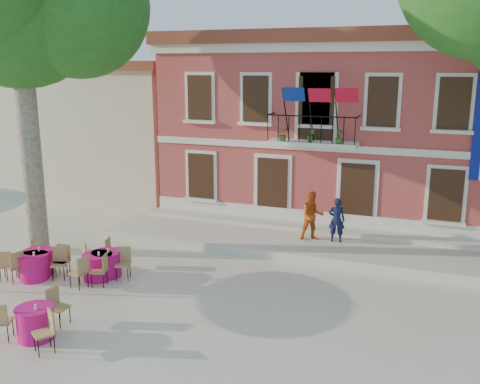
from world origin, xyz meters
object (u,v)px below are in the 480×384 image
cafe_table_0 (107,263)px  cafe_table_4 (98,265)px  pedestrian_orange (312,216)px  pedestrian_navy (337,220)px  cafe_table_1 (35,321)px  cafe_table_3 (39,261)px  cafe_table_2 (34,266)px

cafe_table_0 → cafe_table_4: bearing=-111.6°
cafe_table_4 → pedestrian_orange: bearing=43.4°
pedestrian_navy → cafe_table_4: (-6.12, -5.11, -0.64)m
cafe_table_0 → cafe_table_1: (0.65, -3.82, 0.01)m
cafe_table_3 → cafe_table_0: bearing=17.1°
pedestrian_orange → cafe_table_1: pedestrian_orange is taller
cafe_table_0 → cafe_table_2: size_ratio=1.02×
pedestrian_orange → cafe_table_1: size_ratio=0.92×
cafe_table_2 → cafe_table_3: bearing=110.3°
pedestrian_orange → cafe_table_4: (-5.29, -5.00, -0.73)m
pedestrian_orange → cafe_table_1: 9.67m
pedestrian_navy → cafe_table_0: pedestrian_navy is taller
cafe_table_2 → pedestrian_navy: bearing=36.4°
cafe_table_4 → cafe_table_1: bearing=-77.6°
cafe_table_0 → cafe_table_4: same height
cafe_table_1 → cafe_table_2: (-2.54, 2.82, -0.01)m
cafe_table_0 → cafe_table_1: same height
pedestrian_navy → cafe_table_1: 10.17m
cafe_table_2 → cafe_table_4: (1.77, 0.70, 0.01)m
cafe_table_3 → cafe_table_4: 1.93m
pedestrian_orange → cafe_table_4: bearing=-163.5°
pedestrian_orange → cafe_table_0: pedestrian_orange is taller
cafe_table_1 → cafe_table_3: bearing=129.9°
pedestrian_orange → cafe_table_2: 9.10m
pedestrian_navy → cafe_table_1: pedestrian_navy is taller
cafe_table_0 → pedestrian_navy: bearing=38.7°
pedestrian_orange → cafe_table_0: bearing=-164.6°
cafe_table_4 → pedestrian_navy: bearing=39.9°
cafe_table_1 → cafe_table_0: bearing=99.7°
cafe_table_1 → cafe_table_4: (-0.77, 3.52, 0.00)m
cafe_table_0 → cafe_table_3: (-2.03, -0.62, 0.01)m
pedestrian_orange → cafe_table_3: pedestrian_orange is taller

